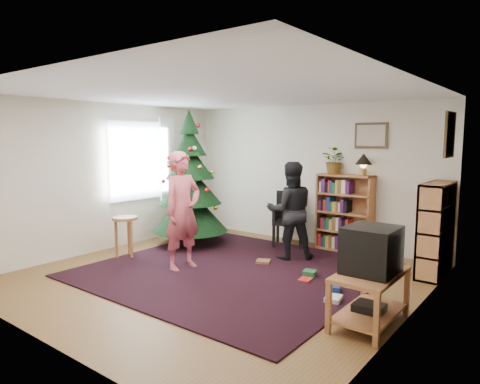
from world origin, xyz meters
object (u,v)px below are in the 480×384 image
Objects in this scene: bookshelf_back at (344,212)px; bookshelf_right at (436,228)px; christmas_tree at (190,189)px; tv_stand at (370,293)px; armchair at (292,216)px; picture_back at (371,136)px; crt_tv at (371,250)px; potted_plant at (335,160)px; picture_right at (450,135)px; table_lamp at (363,161)px; person_by_chair at (290,211)px; stool at (125,226)px; person_standing at (183,211)px.

bookshelf_right is (1.55, -0.44, 0.00)m from bookshelf_back.
christmas_tree reaches higher than bookshelf_right.
tv_stand is 1.01× the size of armchair.
picture_back reaches higher than tv_stand.
crt_tv is at bearing -69.44° from armchair.
christmas_tree reaches higher than picture_back.
picture_back is 3.21m from christmas_tree.
picture_right is at bearing -17.37° from potted_plant.
christmas_tree is 3.00m from table_lamp.
picture_back is 1.83m from person_by_chair.
table_lamp reaches higher than stool.
armchair is (-1.27, -0.33, -1.43)m from picture_back.
picture_right is 1.66× the size of table_lamp.
armchair is 2.07× the size of potted_plant.
bookshelf_right is 1.59m from table_lamp.
person_standing is (0.91, -1.10, -0.14)m from christmas_tree.
stool reaches higher than tv_stand.
christmas_tree is 4.00m from crt_tv.
person_by_chair reaches higher than crt_tv.
stool is 1.44× the size of potted_plant.
picture_back is 4.24m from stool.
crt_tv is 1.49× the size of table_lamp.
crt_tv is at bearing 180.00° from tv_stand.
picture_right is (1.33, -0.73, 0.00)m from picture_back.
person_standing is (-2.99, -1.96, 0.20)m from bookshelf_right.
christmas_tree is 1.40× the size of person_standing.
picture_right is 0.63× the size of armchair.
tv_stand is at bearing -68.52° from picture_back.
armchair is 1.60m from table_lamp.
bookshelf_back reaches higher than stool.
armchair is at bearing -170.68° from table_lamp.
armchair is at bearing 134.37° from crt_tv.
bookshelf_back is (-1.69, 0.59, -1.29)m from picture_right.
christmas_tree is at bearing -153.85° from table_lamp.
bookshelf_back is 3.64m from stool.
person_by_chair is (-0.46, -1.00, 0.11)m from bookshelf_back.
bookshelf_right is at bearing 86.72° from crt_tv.
armchair is (-2.59, 0.39, -1.43)m from picture_right.
table_lamp reaches higher than crt_tv.
picture_back is 0.42× the size of bookshelf_back.
bookshelf_back is at bearing -156.11° from person_by_chair.
christmas_tree reaches higher than person_standing.
picture_back is 0.32× the size of person_standing.
bookshelf_right is 2.15m from crt_tv.
picture_back is 1.19× the size of potted_plant.
person_by_chair is at bearing -127.30° from table_lamp.
stool is at bearing 179.53° from tv_stand.
table_lamp is (0.76, 1.00, 0.77)m from person_by_chair.
picture_right is at bearing 24.66° from stool.
table_lamp reaches higher than armchair.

